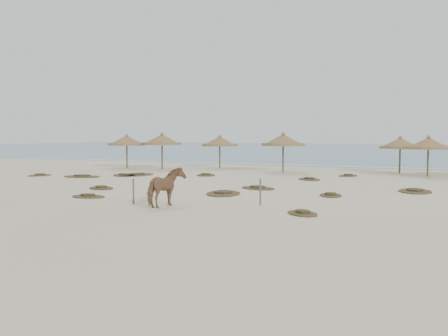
# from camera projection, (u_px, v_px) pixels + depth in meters

# --- Properties ---
(ground) EXTENTS (160.00, 160.00, 0.00)m
(ground) POSITION_uv_depth(u_px,v_px,m) (149.00, 198.00, 23.67)
(ground) COLOR beige
(ground) RESTS_ON ground
(ocean) EXTENTS (200.00, 100.00, 0.01)m
(ocean) POSITION_uv_depth(u_px,v_px,m) (375.00, 150.00, 91.66)
(ocean) COLOR #285D7A
(ocean) RESTS_ON ground
(foam_line) EXTENTS (70.00, 0.60, 0.01)m
(foam_line) POSITION_uv_depth(u_px,v_px,m) (301.00, 165.00, 47.24)
(foam_line) COLOR white
(foam_line) RESTS_ON ground
(palapa_0) EXTENTS (4.30, 4.30, 3.06)m
(palapa_0) POSITION_uv_depth(u_px,v_px,m) (127.00, 141.00, 43.86)
(palapa_0) COLOR brown
(palapa_0) RESTS_ON ground
(palapa_1) EXTENTS (3.62, 3.62, 3.19)m
(palapa_1) POSITION_uv_depth(u_px,v_px,m) (162.00, 140.00, 42.63)
(palapa_1) COLOR brown
(palapa_1) RESTS_ON ground
(palapa_2) EXTENTS (4.11, 4.11, 2.98)m
(palapa_2) POSITION_uv_depth(u_px,v_px,m) (220.00, 142.00, 43.75)
(palapa_2) COLOR brown
(palapa_2) RESTS_ON ground
(palapa_3) EXTENTS (4.16, 4.16, 3.19)m
(palapa_3) POSITION_uv_depth(u_px,v_px,m) (283.00, 141.00, 39.14)
(palapa_3) COLOR brown
(palapa_3) RESTS_ON ground
(palapa_4) EXTENTS (3.48, 3.48, 2.92)m
(palapa_4) POSITION_uv_depth(u_px,v_px,m) (400.00, 144.00, 37.94)
(palapa_4) COLOR brown
(palapa_4) RESTS_ON ground
(palapa_5) EXTENTS (3.83, 3.83, 2.97)m
(palapa_5) POSITION_uv_depth(u_px,v_px,m) (428.00, 144.00, 35.26)
(palapa_5) COLOR brown
(palapa_5) RESTS_ON ground
(horse) EXTENTS (1.01, 1.98, 1.63)m
(horse) POSITION_uv_depth(u_px,v_px,m) (166.00, 187.00, 20.77)
(horse) COLOR brown
(horse) RESTS_ON ground
(fence_post_near) EXTENTS (0.09, 0.09, 1.09)m
(fence_post_near) POSITION_uv_depth(u_px,v_px,m) (133.00, 191.00, 21.64)
(fence_post_near) COLOR brown
(fence_post_near) RESTS_ON ground
(fence_post_far) EXTENTS (0.09, 0.09, 1.14)m
(fence_post_far) POSITION_uv_depth(u_px,v_px,m) (260.00, 192.00, 21.24)
(fence_post_far) COLOR brown
(fence_post_far) RESTS_ON ground
(scrub_1) EXTENTS (2.88, 2.01, 0.16)m
(scrub_1) POSITION_uv_depth(u_px,v_px,m) (82.00, 176.00, 34.86)
(scrub_1) COLOR brown
(scrub_1) RESTS_ON ground
(scrub_2) EXTENTS (2.27, 2.11, 0.16)m
(scrub_2) POSITION_uv_depth(u_px,v_px,m) (101.00, 188.00, 27.53)
(scrub_2) COLOR brown
(scrub_2) RESTS_ON ground
(scrub_3) EXTENTS (2.57, 2.19, 0.16)m
(scrub_3) POSITION_uv_depth(u_px,v_px,m) (258.00, 188.00, 27.51)
(scrub_3) COLOR brown
(scrub_3) RESTS_ON ground
(scrub_4) EXTENTS (1.47, 1.88, 0.16)m
(scrub_4) POSITION_uv_depth(u_px,v_px,m) (331.00, 195.00, 24.33)
(scrub_4) COLOR brown
(scrub_4) RESTS_ON ground
(scrub_5) EXTENTS (1.96, 2.75, 0.16)m
(scrub_5) POSITION_uv_depth(u_px,v_px,m) (415.00, 191.00, 26.04)
(scrub_5) COLOR brown
(scrub_5) RESTS_ON ground
(scrub_6) EXTENTS (2.93, 2.78, 0.16)m
(scrub_6) POSITION_uv_depth(u_px,v_px,m) (125.00, 175.00, 35.86)
(scrub_6) COLOR brown
(scrub_6) RESTS_ON ground
(scrub_7) EXTENTS (2.24, 2.37, 0.16)m
(scrub_7) POSITION_uv_depth(u_px,v_px,m) (309.00, 179.00, 32.79)
(scrub_7) COLOR brown
(scrub_7) RESTS_ON ground
(scrub_8) EXTENTS (1.55, 1.99, 0.16)m
(scrub_8) POSITION_uv_depth(u_px,v_px,m) (40.00, 175.00, 35.90)
(scrub_8) COLOR brown
(scrub_8) RESTS_ON ground
(scrub_9) EXTENTS (2.45, 3.06, 0.16)m
(scrub_9) POSITION_uv_depth(u_px,v_px,m) (223.00, 193.00, 25.07)
(scrub_9) COLOR brown
(scrub_9) RESTS_ON ground
(scrub_10) EXTENTS (1.65, 2.05, 0.16)m
(scrub_10) POSITION_uv_depth(u_px,v_px,m) (348.00, 175.00, 35.53)
(scrub_10) COLOR brown
(scrub_10) RESTS_ON ground
(scrub_11) EXTENTS (1.81, 1.21, 0.16)m
(scrub_11) POSITION_uv_depth(u_px,v_px,m) (88.00, 196.00, 23.87)
(scrub_11) COLOR brown
(scrub_11) RESTS_ON ground
(scrub_12) EXTENTS (1.79, 1.82, 0.16)m
(scrub_12) POSITION_uv_depth(u_px,v_px,m) (303.00, 213.00, 18.82)
(scrub_12) COLOR brown
(scrub_12) RESTS_ON ground
(scrub_13) EXTENTS (2.11, 2.46, 0.16)m
(scrub_13) POSITION_uv_depth(u_px,v_px,m) (206.00, 175.00, 36.06)
(scrub_13) COLOR brown
(scrub_13) RESTS_ON ground
(scrub_14) EXTENTS (2.17, 3.13, 0.16)m
(scrub_14) POSITION_uv_depth(u_px,v_px,m) (137.00, 175.00, 36.33)
(scrub_14) COLOR brown
(scrub_14) RESTS_ON ground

